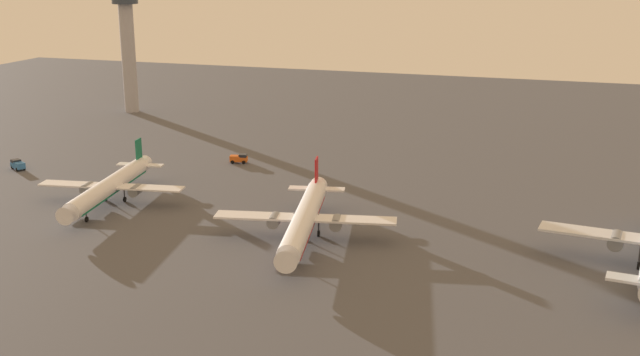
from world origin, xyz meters
The scene contains 6 objects.
ground_plane centered at (0.00, 0.00, 0.00)m, with size 416.00×416.00×0.00m, color #4C4C51.
control_tower centered at (-90.36, 98.82, 24.21)m, with size 8.00×8.00×42.11m.
airplane_far_stand centered at (0.26, 4.80, 3.99)m, with size 32.04×40.94×10.55m.
airplane_mid_apron centered at (-43.28, 12.31, 3.71)m, with size 29.87×38.23×9.82m.
cargo_loader centered at (-31.80, 49.77, 1.18)m, with size 4.50×2.93×2.25m.
maintenance_van centered at (-78.50, 28.58, 1.18)m, with size 4.57×3.72×2.25m.
Camera 1 is at (42.03, -116.39, 47.68)m, focal length 43.74 mm.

